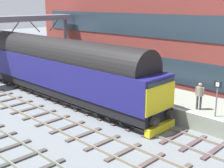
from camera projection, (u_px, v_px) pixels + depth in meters
ground_plane at (133, 123)px, 19.09m from camera, size 140.00×140.00×0.00m
track_main at (133, 122)px, 19.08m from camera, size 2.50×60.00×0.15m
track_adjacent_west at (93, 138)px, 16.78m from camera, size 2.50×60.00×0.15m
track_adjacent_far_west at (32, 163)px, 14.19m from camera, size 2.50×60.00×0.15m
station_platform at (167, 102)px, 21.45m from camera, size 4.00×44.00×1.01m
diesel_locomotive at (56, 66)px, 23.74m from camera, size 2.74×20.02×4.68m
platform_number_sign at (217, 93)px, 17.02m from camera, size 0.10×0.44×2.05m
waiting_passenger at (200, 94)px, 18.26m from camera, size 0.40×0.50×1.64m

